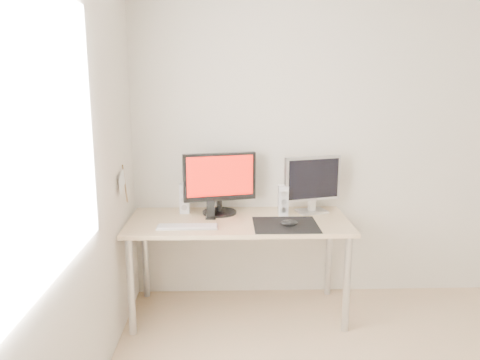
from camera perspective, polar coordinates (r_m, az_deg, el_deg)
name	(u,v)px	position (r m, az deg, el deg)	size (l,w,h in m)	color
wall_back	(355,142)	(3.80, 13.86, 4.55)	(3.50, 3.50, 0.00)	silver
wall_left	(48,198)	(2.08, -22.40, -2.00)	(3.50, 3.50, 0.00)	silver
window_pane	(45,137)	(2.03, -22.65, 4.86)	(1.30, 1.30, 0.00)	white
mousepad	(286,225)	(3.30, 5.58, -5.47)	(0.45, 0.40, 0.00)	black
mouse	(289,223)	(3.27, 6.00, -5.23)	(0.12, 0.07, 0.04)	black
desk	(238,230)	(3.44, -0.19, -6.11)	(1.60, 0.70, 0.73)	#D1B587
main_monitor	(220,181)	(3.51, -2.50, -0.12)	(0.55, 0.31, 0.47)	black
second_monitor	(313,182)	(3.59, 8.83, -0.19)	(0.44, 0.22, 0.43)	#BDBDBF
speaker_left	(185,198)	(3.59, -6.78, -2.24)	(0.07, 0.09, 0.23)	white
speaker_right	(283,200)	(3.52, 5.28, -2.50)	(0.07, 0.09, 0.23)	silver
keyboard	(188,227)	(3.25, -6.42, -5.67)	(0.42, 0.12, 0.02)	#B9B9BB
phone_dock	(211,213)	(3.43, -3.60, -4.08)	(0.07, 0.06, 0.13)	black
pennant	(123,182)	(3.27, -14.08, -0.22)	(0.01, 0.23, 0.29)	#A57F54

